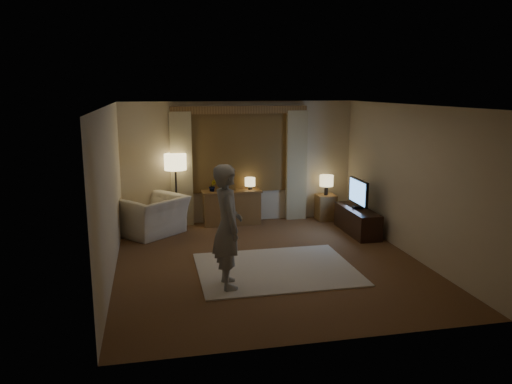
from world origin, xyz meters
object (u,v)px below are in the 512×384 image
object	(u,v)px
sideboard	(232,208)
tv_stand	(357,221)
armchair	(153,216)
person	(228,226)
side_table	(326,207)

from	to	relation	value
sideboard	tv_stand	size ratio (longest dim) A/B	0.86
sideboard	armchair	bearing A→B (deg)	-165.25
tv_stand	armchair	bearing A→B (deg)	169.62
sideboard	armchair	xyz separation A→B (m)	(-1.66, -0.44, 0.03)
sideboard	person	xyz separation A→B (m)	(-0.61, -3.40, 0.57)
side_table	person	size ratio (longest dim) A/B	0.31
sideboard	tv_stand	distance (m)	2.64
armchair	tv_stand	world-z (taller)	armchair
sideboard	side_table	distance (m)	2.10
sideboard	person	size ratio (longest dim) A/B	0.66
sideboard	tv_stand	bearing A→B (deg)	-26.38
armchair	side_table	world-z (taller)	armchair
sideboard	armchair	world-z (taller)	armchair
armchair	side_table	bearing A→B (deg)	145.16
sideboard	side_table	xyz separation A→B (m)	(2.10, -0.05, -0.07)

